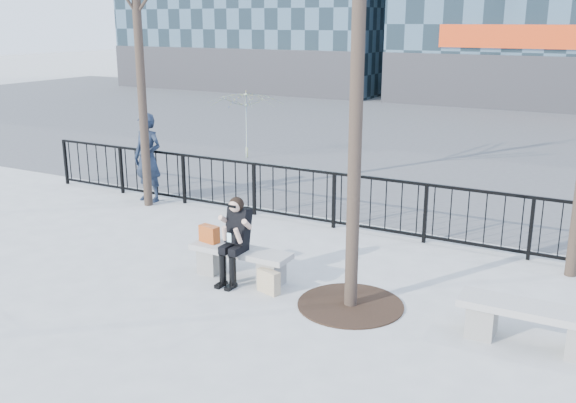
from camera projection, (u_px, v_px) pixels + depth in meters
The scene contains 11 objects.
ground at pixel (241, 278), 10.01m from camera, with size 120.00×120.00×0.00m, color #9A9A95.
street_surface at pixel (471, 134), 22.67m from camera, with size 60.00×23.00×0.01m, color #474747.
railing at pixel (325, 199), 12.39m from camera, with size 14.00×0.06×1.10m.
tree_grate at pixel (350, 305), 9.05m from camera, with size 1.50×1.50×0.02m, color black.
bench_main at pixel (241, 260), 9.93m from camera, with size 1.65×0.46×0.49m.
bench_second at pixel (531, 321), 7.86m from camera, with size 1.77×0.49×0.52m.
seated_woman at pixel (234, 241), 9.70m from camera, with size 0.50×0.64×1.34m.
handbag at pixel (209, 234), 10.13m from camera, with size 0.33×0.15×0.27m, color #AD4515.
shopping_bag at pixel (269, 282), 9.43m from camera, with size 0.37×0.14×0.35m, color beige.
standing_man at pixel (148, 158), 14.06m from camera, with size 0.71×0.47×1.95m, color black.
vendor_umbrella at pixel (246, 125), 18.40m from camera, with size 2.15×2.19×1.97m, color yellow.
Camera 1 is at (5.12, -7.81, 3.88)m, focal length 40.00 mm.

